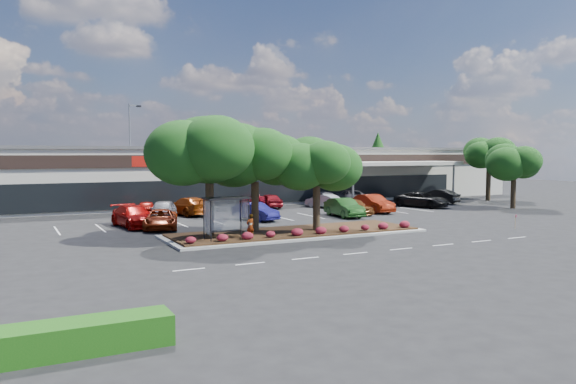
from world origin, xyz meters
name	(u,v)px	position (x,y,z in m)	size (l,w,h in m)	color
ground	(352,240)	(0.00, 0.00, 0.00)	(160.00, 160.00, 0.00)	black
retail_store	(193,174)	(0.06, 33.91, 3.15)	(80.40, 25.20, 6.25)	beige
landscape_island	(295,233)	(-2.00, 4.00, 0.12)	(18.00, 6.00, 0.26)	#9F9F9A
lane_markings	(279,222)	(-0.14, 10.42, 0.01)	(33.12, 20.06, 0.01)	silver
shrub_row	(310,231)	(-2.00, 1.90, 0.51)	(17.00, 0.80, 0.50)	maroon
bus_shelter	(225,206)	(-7.50, 2.95, 2.31)	(2.75, 1.55, 2.59)	black
island_tree_west	(209,175)	(-8.00, 4.50, 4.21)	(7.20, 7.20, 7.89)	#0E340D
island_tree_mid	(255,178)	(-4.50, 5.20, 3.92)	(6.60, 6.60, 7.32)	#0E340D
island_tree_east	(317,183)	(-0.50, 3.70, 3.51)	(5.80, 5.80, 6.50)	#0E340D
hedge_south_west	(82,337)	(-18.00, -13.50, 0.45)	(5.00, 1.30, 0.90)	#0F4A0D
tree_east_near	(514,176)	(26.00, 10.00, 3.25)	(5.60, 5.60, 6.51)	#0E340D
tree_east_far	(489,168)	(31.00, 18.00, 3.81)	(6.40, 6.40, 7.62)	#0E340D
conifer_north_east	(378,160)	(34.00, 44.00, 4.50)	(3.96, 3.96, 9.00)	#0E340D
person_waiting	(250,226)	(-6.14, 2.21, 1.03)	(0.56, 0.37, 1.55)	#594C47
light_pole	(131,162)	(-8.21, 28.00, 4.69)	(1.43, 0.50, 10.54)	#9F9F9A
survey_stake	(515,220)	(13.69, -1.00, 0.68)	(0.08, 0.14, 1.06)	tan
car_0	(134,216)	(-11.10, 12.92, 0.81)	(2.27, 5.58, 1.62)	#960301
car_1	(161,219)	(-9.57, 11.02, 0.72)	(2.38, 5.16, 1.43)	maroon
car_2	(163,211)	(-8.14, 15.84, 0.85)	(2.01, 5.00, 1.70)	slate
car_4	(256,211)	(-1.21, 12.65, 0.74)	(1.56, 4.48, 1.47)	#151358
car_5	(344,208)	(6.77, 11.50, 0.81)	(1.72, 4.93, 1.62)	#1A4516
car_6	(354,207)	(8.44, 12.47, 0.75)	(1.76, 4.39, 1.49)	brown
car_7	(372,203)	(11.15, 13.37, 0.84)	(1.77, 5.08, 1.67)	maroon
car_8	(422,200)	(18.62, 15.13, 0.78)	(2.58, 5.60, 1.56)	black
car_9	(146,208)	(-8.65, 19.73, 0.70)	(1.65, 4.09, 1.39)	#960E07
car_11	(188,206)	(-5.09, 18.89, 0.81)	(2.28, 5.61, 1.63)	#812E06
car_12	(256,201)	(3.08, 22.42, 0.67)	(1.57, 3.91, 1.33)	maroon
car_13	(269,201)	(4.34, 21.77, 0.73)	(1.72, 4.28, 1.46)	maroon
car_14	(324,201)	(9.40, 19.37, 0.68)	(1.44, 4.12, 1.36)	#9CA2A7
car_15	(324,198)	(10.64, 21.51, 0.79)	(1.86, 4.61, 1.57)	#55535A
car_16	(351,197)	(13.95, 21.31, 0.79)	(2.63, 5.71, 1.59)	#5E5C64
car_17	(438,196)	(23.12, 17.76, 0.78)	(1.64, 4.71, 1.55)	black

